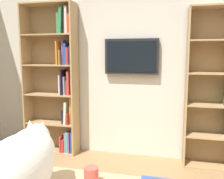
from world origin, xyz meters
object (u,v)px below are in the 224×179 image
object	(u,v)px
wall_mounted_tv	(131,57)
cat	(22,165)
coffee_mug	(91,176)
bookshelf_right	(57,80)

from	to	relation	value
wall_mounted_tv	cat	size ratio (longest dim) A/B	1.21
wall_mounted_tv	coffee_mug	bearing A→B (deg)	93.80
wall_mounted_tv	cat	world-z (taller)	wall_mounted_tv
bookshelf_right	cat	world-z (taller)	bookshelf_right
cat	coffee_mug	bearing A→B (deg)	-139.59
cat	bookshelf_right	bearing A→B (deg)	-67.50
cat	coffee_mug	xyz separation A→B (m)	(-0.27, -0.23, -0.14)
coffee_mug	cat	bearing A→B (deg)	40.41
bookshelf_right	coffee_mug	bearing A→B (deg)	120.25
wall_mounted_tv	bookshelf_right	bearing A→B (deg)	4.26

